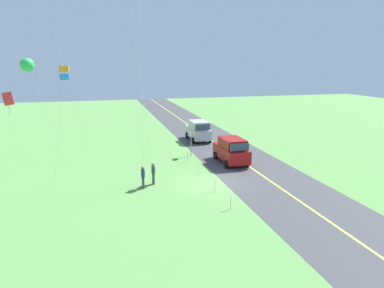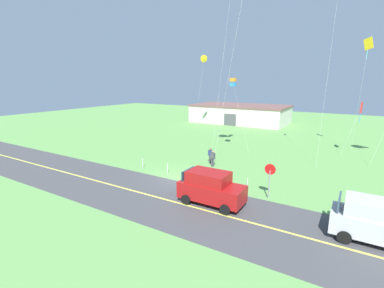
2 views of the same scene
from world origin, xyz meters
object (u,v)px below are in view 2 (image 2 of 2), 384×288
at_px(person_adult_companion, 213,158).
at_px(warehouse_distant, 240,114).
at_px(car_suv_foreground, 211,188).
at_px(kite_orange_near, 361,109).
at_px(car_parked_east_near, 377,222).
at_px(kite_pink_drift, 233,82).
at_px(person_adult_near, 211,155).
at_px(kite_green_far, 204,59).
at_px(stop_sign, 270,174).
at_px(kite_cyan_top, 368,46).

relative_size(person_adult_companion, warehouse_distant, 0.09).
bearing_deg(car_suv_foreground, kite_orange_near, 66.96).
bearing_deg(car_parked_east_near, kite_pink_drift, 136.84).
bearing_deg(person_adult_near, kite_green_far, -97.62).
height_order(car_parked_east_near, kite_orange_near, kite_orange_near).
distance_m(car_parked_east_near, kite_orange_near, 19.27).
distance_m(stop_sign, kite_cyan_top, 21.07).
height_order(car_suv_foreground, person_adult_companion, car_suv_foreground).
xyz_separation_m(car_parked_east_near, kite_green_far, (-22.87, 23.21, 10.28)).
height_order(kite_green_far, kite_pink_drift, kite_green_far).
relative_size(kite_orange_near, kite_cyan_top, 0.47).
height_order(kite_pink_drift, kite_cyan_top, kite_cyan_top).
height_order(stop_sign, kite_orange_near, kite_orange_near).
xyz_separation_m(car_parked_east_near, person_adult_near, (-13.65, 7.96, -0.29)).
relative_size(car_suv_foreground, car_parked_east_near, 1.00).
height_order(car_suv_foreground, warehouse_distant, warehouse_distant).
xyz_separation_m(kite_green_far, kite_pink_drift, (9.46, -10.64, -3.46)).
relative_size(car_suv_foreground, kite_pink_drift, 0.52).
height_order(person_adult_near, kite_green_far, kite_green_far).
height_order(stop_sign, kite_pink_drift, kite_pink_drift).
distance_m(kite_pink_drift, kite_cyan_top, 14.87).
bearing_deg(kite_green_far, person_adult_near, -58.85).
relative_size(stop_sign, kite_cyan_top, 0.20).
xyz_separation_m(person_adult_companion, warehouse_distant, (-8.59, 28.94, 0.89)).
distance_m(stop_sign, warehouse_distant, 36.90).
xyz_separation_m(stop_sign, warehouse_distant, (-15.37, 33.55, -0.05)).
xyz_separation_m(car_parked_east_near, kite_cyan_top, (-1.37, 20.45, 10.58)).
relative_size(person_adult_companion, kite_green_far, 0.13).
relative_size(kite_pink_drift, kite_orange_near, 1.41).
bearing_deg(person_adult_near, kite_cyan_top, -173.26).
distance_m(stop_sign, kite_green_far, 28.26).
bearing_deg(car_suv_foreground, kite_pink_drift, 107.44).
relative_size(stop_sign, kite_green_far, 0.21).
bearing_deg(kite_pink_drift, kite_orange_near, 27.03).
relative_size(person_adult_companion, kite_orange_near, 0.27).
bearing_deg(kite_orange_near, person_adult_companion, -135.25).
bearing_deg(person_adult_companion, car_suv_foreground, -143.61).
distance_m(car_suv_foreground, stop_sign, 4.28).
distance_m(kite_green_far, kite_cyan_top, 21.68).
height_order(person_adult_companion, kite_orange_near, kite_orange_near).
relative_size(person_adult_near, kite_green_far, 0.13).
xyz_separation_m(car_parked_east_near, person_adult_companion, (-12.99, 7.13, -0.29)).
bearing_deg(kite_cyan_top, person_adult_near, -134.50).
distance_m(person_adult_companion, kite_cyan_top, 20.76).
bearing_deg(car_suv_foreground, kite_green_far, 119.86).
height_order(car_suv_foreground, kite_cyan_top, kite_cyan_top).
xyz_separation_m(person_adult_near, kite_orange_near, (12.42, 10.83, 4.38)).
bearing_deg(stop_sign, kite_green_far, 128.81).
xyz_separation_m(kite_green_far, kite_orange_near, (21.64, -4.42, -6.19)).
xyz_separation_m(person_adult_companion, kite_pink_drift, (-0.42, 5.45, 7.11)).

